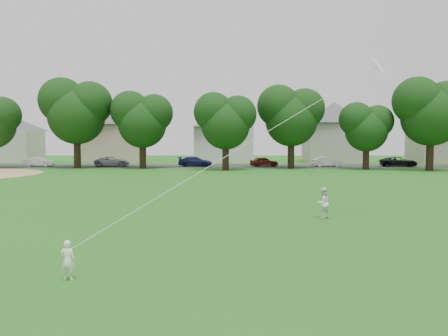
{
  "coord_description": "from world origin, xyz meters",
  "views": [
    {
      "loc": [
        0.77,
        -11.69,
        3.17
      ],
      "look_at": [
        0.61,
        2.0,
        2.3
      ],
      "focal_mm": 35.0,
      "sensor_mm": 36.0,
      "label": 1
    }
  ],
  "objects": [
    {
      "name": "house_row",
      "position": [
        1.3,
        52.0,
        4.92
      ],
      "size": [
        76.77,
        12.96,
        10.28
      ],
      "color": "beige",
      "rests_on": "ground"
    },
    {
      "name": "kite",
      "position": [
        1.98,
        2.14,
        3.44
      ],
      "size": [
        5.31,
        4.65,
        13.95
      ],
      "color": "white",
      "rests_on": "ground"
    },
    {
      "name": "older_boy",
      "position": [
        4.58,
        5.93,
        0.63
      ],
      "size": [
        0.77,
        0.73,
        1.26
      ],
      "primitive_type": "imported",
      "rotation": [
        0.0,
        0.0,
        3.72
      ],
      "color": "white",
      "rests_on": "ground"
    },
    {
      "name": "parked_cars",
      "position": [
        4.78,
        41.0,
        0.61
      ],
      "size": [
        72.08,
        2.44,
        1.28
      ],
      "color": "black",
      "rests_on": "ground"
    },
    {
      "name": "toddler",
      "position": [
        -2.88,
        -2.03,
        0.46
      ],
      "size": [
        0.36,
        0.26,
        0.93
      ],
      "primitive_type": "imported",
      "rotation": [
        0.0,
        0.0,
        3.03
      ],
      "color": "white",
      "rests_on": "ground"
    },
    {
      "name": "street",
      "position": [
        0.0,
        42.0,
        0.01
      ],
      "size": [
        90.0,
        7.0,
        0.01
      ],
      "primitive_type": "cube",
      "color": "#2D2D30",
      "rests_on": "ground"
    },
    {
      "name": "ground",
      "position": [
        0.0,
        0.0,
        0.0
      ],
      "size": [
        160.0,
        160.0,
        0.0
      ],
      "primitive_type": "plane",
      "color": "#226016",
      "rests_on": "ground"
    },
    {
      "name": "tree_row",
      "position": [
        3.81,
        36.56,
        6.17
      ],
      "size": [
        80.2,
        9.98,
        10.56
      ],
      "color": "black",
      "rests_on": "ground"
    }
  ]
}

